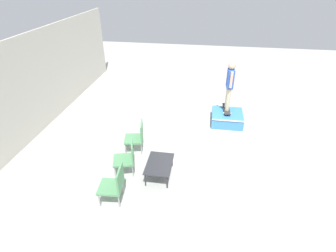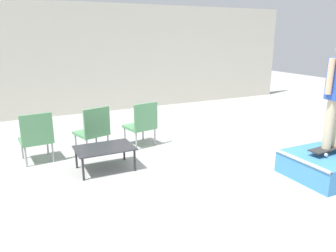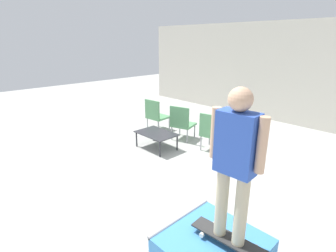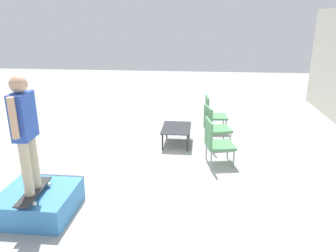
{
  "view_description": "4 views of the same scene",
  "coord_description": "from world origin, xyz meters",
  "px_view_note": "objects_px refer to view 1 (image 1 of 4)",
  "views": [
    {
      "loc": [
        -6.45,
        -0.05,
        4.58
      ],
      "look_at": [
        -0.22,
        0.93,
        0.76
      ],
      "focal_mm": 28.0,
      "sensor_mm": 36.0,
      "label": 1
    },
    {
      "loc": [
        -2.72,
        -4.04,
        2.18
      ],
      "look_at": [
        -0.37,
        0.75,
        0.67
      ],
      "focal_mm": 35.0,
      "sensor_mm": 36.0,
      "label": 2
    },
    {
      "loc": [
        2.91,
        -2.82,
        2.46
      ],
      "look_at": [
        -0.65,
        0.59,
        0.83
      ],
      "focal_mm": 28.0,
      "sensor_mm": 36.0,
      "label": 3
    },
    {
      "loc": [
        5.54,
        1.46,
        2.74
      ],
      "look_at": [
        -0.54,
        0.85,
        0.71
      ],
      "focal_mm": 35.0,
      "sensor_mm": 36.0,
      "label": 4
    }
  ],
  "objects_px": {
    "patio_chair_center": "(127,157)",
    "skate_ramp_box": "(227,118)",
    "person_skater": "(230,83)",
    "patio_chair_right": "(137,136)",
    "patio_chair_left": "(114,184)",
    "skateboard_on_ramp": "(226,109)",
    "coffee_table": "(159,165)"
  },
  "relations": [
    {
      "from": "person_skater",
      "to": "patio_chair_right",
      "type": "bearing_deg",
      "value": 126.89
    },
    {
      "from": "skate_ramp_box",
      "to": "patio_chair_left",
      "type": "height_order",
      "value": "patio_chair_left"
    },
    {
      "from": "skate_ramp_box",
      "to": "skateboard_on_ramp",
      "type": "bearing_deg",
      "value": 14.68
    },
    {
      "from": "person_skater",
      "to": "skateboard_on_ramp",
      "type": "bearing_deg",
      "value": 162.94
    },
    {
      "from": "coffee_table",
      "to": "patio_chair_center",
      "type": "xyz_separation_m",
      "value": [
        0.03,
        0.83,
        0.13
      ]
    },
    {
      "from": "patio_chair_right",
      "to": "skate_ramp_box",
      "type": "bearing_deg",
      "value": 116.17
    },
    {
      "from": "coffee_table",
      "to": "person_skater",
      "type": "bearing_deg",
      "value": -29.04
    },
    {
      "from": "skateboard_on_ramp",
      "to": "patio_chair_left",
      "type": "height_order",
      "value": "patio_chair_left"
    },
    {
      "from": "skate_ramp_box",
      "to": "patio_chair_left",
      "type": "bearing_deg",
      "value": 146.47
    },
    {
      "from": "skateboard_on_ramp",
      "to": "skate_ramp_box",
      "type": "bearing_deg",
      "value": -169.5
    },
    {
      "from": "patio_chair_right",
      "to": "patio_chair_left",
      "type": "bearing_deg",
      "value": -11.1
    },
    {
      "from": "patio_chair_center",
      "to": "patio_chair_right",
      "type": "relative_size",
      "value": 1.0
    },
    {
      "from": "skateboard_on_ramp",
      "to": "patio_chair_right",
      "type": "relative_size",
      "value": 0.95
    },
    {
      "from": "skateboard_on_ramp",
      "to": "person_skater",
      "type": "distance_m",
      "value": 0.95
    },
    {
      "from": "skateboard_on_ramp",
      "to": "person_skater",
      "type": "xyz_separation_m",
      "value": [
        0.0,
        -0.0,
        0.95
      ]
    },
    {
      "from": "person_skater",
      "to": "patio_chair_center",
      "type": "distance_m",
      "value": 4.16
    },
    {
      "from": "skateboard_on_ramp",
      "to": "coffee_table",
      "type": "height_order",
      "value": "skateboard_on_ramp"
    },
    {
      "from": "skate_ramp_box",
      "to": "patio_chair_center",
      "type": "bearing_deg",
      "value": 138.47
    },
    {
      "from": "patio_chair_right",
      "to": "coffee_table",
      "type": "bearing_deg",
      "value": 28.81
    },
    {
      "from": "skateboard_on_ramp",
      "to": "coffee_table",
      "type": "xyz_separation_m",
      "value": [
        -3.15,
        1.75,
        -0.1
      ]
    },
    {
      "from": "skateboard_on_ramp",
      "to": "patio_chair_right",
      "type": "distance_m",
      "value": 3.36
    },
    {
      "from": "skate_ramp_box",
      "to": "patio_chair_right",
      "type": "height_order",
      "value": "patio_chair_right"
    },
    {
      "from": "coffee_table",
      "to": "skateboard_on_ramp",
      "type": "bearing_deg",
      "value": -29.04
    },
    {
      "from": "patio_chair_center",
      "to": "skate_ramp_box",
      "type": "bearing_deg",
      "value": 122.4
    },
    {
      "from": "person_skater",
      "to": "patio_chair_right",
      "type": "height_order",
      "value": "person_skater"
    },
    {
      "from": "person_skater",
      "to": "patio_chair_left",
      "type": "xyz_separation_m",
      "value": [
        -4.12,
        2.58,
        -0.92
      ]
    },
    {
      "from": "skate_ramp_box",
      "to": "patio_chair_right",
      "type": "relative_size",
      "value": 1.16
    },
    {
      "from": "person_skater",
      "to": "patio_chair_center",
      "type": "xyz_separation_m",
      "value": [
        -3.12,
        2.58,
        -0.92
      ]
    },
    {
      "from": "person_skater",
      "to": "patio_chair_left",
      "type": "distance_m",
      "value": 4.94
    },
    {
      "from": "coffee_table",
      "to": "patio_chair_right",
      "type": "distance_m",
      "value": 1.3
    },
    {
      "from": "skateboard_on_ramp",
      "to": "patio_chair_left",
      "type": "distance_m",
      "value": 4.86
    },
    {
      "from": "skate_ramp_box",
      "to": "person_skater",
      "type": "distance_m",
      "value": 1.23
    }
  ]
}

